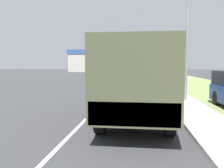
{
  "coord_description": "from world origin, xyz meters",
  "views": [
    {
      "loc": [
        2.03,
        2.83,
        2.1
      ],
      "look_at": [
        0.77,
        13.27,
        1.21
      ],
      "focal_mm": 35.0,
      "sensor_mm": 36.0,
      "label": 1
    }
  ],
  "objects_px": {
    "car_nearest_ahead": "(134,82)",
    "military_truck": "(136,78)",
    "lamp_post": "(184,24)",
    "car_second_ahead": "(108,77)",
    "car_third_ahead": "(136,73)"
  },
  "relations": [
    {
      "from": "car_nearest_ahead",
      "to": "lamp_post",
      "type": "distance_m",
      "value": 8.12
    },
    {
      "from": "car_nearest_ahead",
      "to": "car_second_ahead",
      "type": "bearing_deg",
      "value": 110.91
    },
    {
      "from": "military_truck",
      "to": "lamp_post",
      "type": "bearing_deg",
      "value": 57.47
    },
    {
      "from": "car_second_ahead",
      "to": "car_third_ahead",
      "type": "xyz_separation_m",
      "value": [
        3.66,
        14.04,
        0.06
      ]
    },
    {
      "from": "military_truck",
      "to": "car_third_ahead",
      "type": "distance_m",
      "value": 34.59
    },
    {
      "from": "car_nearest_ahead",
      "to": "military_truck",
      "type": "bearing_deg",
      "value": -88.62
    },
    {
      "from": "car_nearest_ahead",
      "to": "car_third_ahead",
      "type": "relative_size",
      "value": 0.9
    },
    {
      "from": "car_nearest_ahead",
      "to": "lamp_post",
      "type": "bearing_deg",
      "value": -66.38
    },
    {
      "from": "car_nearest_ahead",
      "to": "car_third_ahead",
      "type": "xyz_separation_m",
      "value": [
        -0.1,
        23.87,
        0.0
      ]
    },
    {
      "from": "car_second_ahead",
      "to": "car_third_ahead",
      "type": "relative_size",
      "value": 1.01
    },
    {
      "from": "military_truck",
      "to": "car_third_ahead",
      "type": "xyz_separation_m",
      "value": [
        -0.35,
        34.57,
        -0.94
      ]
    },
    {
      "from": "car_second_ahead",
      "to": "car_nearest_ahead",
      "type": "bearing_deg",
      "value": -69.09
    },
    {
      "from": "military_truck",
      "to": "car_second_ahead",
      "type": "bearing_deg",
      "value": 101.06
    },
    {
      "from": "car_third_ahead",
      "to": "lamp_post",
      "type": "bearing_deg",
      "value": -84.41
    },
    {
      "from": "car_third_ahead",
      "to": "lamp_post",
      "type": "height_order",
      "value": "lamp_post"
    }
  ]
}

